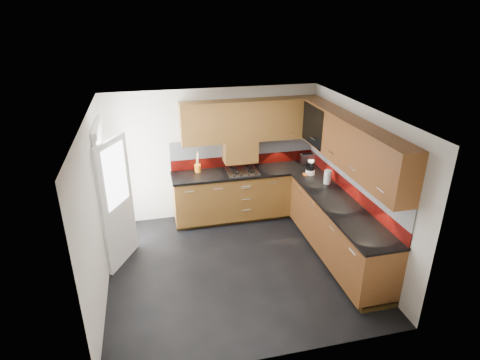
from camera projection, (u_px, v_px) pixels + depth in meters
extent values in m
cube|color=black|center=(236.00, 266.00, 6.20)|extent=(4.00, 3.80, 0.02)
cube|color=white|center=(236.00, 110.00, 5.21)|extent=(4.00, 3.80, 0.10)
cube|color=silver|center=(214.00, 153.00, 7.35)|extent=(4.00, 0.08, 2.64)
cube|color=silver|center=(276.00, 273.00, 4.07)|extent=(4.00, 0.08, 2.64)
cube|color=silver|center=(93.00, 211.00, 5.30)|extent=(0.08, 3.80, 2.64)
cube|color=silver|center=(360.00, 183.00, 6.12)|extent=(0.08, 3.80, 2.64)
cube|color=brown|center=(247.00, 194.00, 7.45)|extent=(2.70, 0.60, 0.95)
cube|color=brown|center=(337.00, 230.00, 6.25)|extent=(0.60, 2.60, 0.95)
cube|color=#392810|center=(247.00, 213.00, 7.65)|extent=(2.70, 0.54, 0.10)
cube|color=#392810|center=(337.00, 253.00, 6.43)|extent=(0.54, 2.60, 0.10)
cube|color=black|center=(247.00, 172.00, 7.26)|extent=(2.72, 0.62, 0.04)
cube|color=black|center=(340.00, 206.00, 6.05)|extent=(0.62, 2.60, 0.04)
cube|color=#680D09|center=(244.00, 160.00, 7.48)|extent=(2.70, 0.02, 0.20)
cube|color=silver|center=(244.00, 146.00, 7.37)|extent=(2.70, 0.02, 0.34)
cube|color=#680D09|center=(349.00, 188.00, 6.35)|extent=(0.02, 3.20, 0.20)
cube|color=silver|center=(351.00, 172.00, 6.24)|extent=(0.02, 3.20, 0.34)
cube|color=brown|center=(251.00, 120.00, 7.05)|extent=(2.50, 0.33, 0.72)
cube|color=brown|center=(351.00, 144.00, 5.85)|extent=(0.33, 2.87, 0.72)
cube|color=silver|center=(245.00, 135.00, 6.94)|extent=(1.80, 0.01, 0.16)
cube|color=silver|center=(339.00, 159.00, 5.87)|extent=(0.01, 2.00, 0.16)
cube|color=brown|center=(240.00, 151.00, 7.23)|extent=(0.60, 0.33, 0.40)
cube|color=black|center=(312.00, 125.00, 6.74)|extent=(0.01, 0.80, 0.66)
cube|color=#FFD18C|center=(329.00, 124.00, 6.80)|extent=(0.01, 0.76, 0.64)
cube|color=black|center=(322.00, 124.00, 6.76)|extent=(0.29, 0.76, 0.01)
cylinder|color=black|center=(329.00, 122.00, 6.50)|extent=(0.07, 0.07, 0.16)
cylinder|color=black|center=(325.00, 119.00, 6.63)|extent=(0.07, 0.07, 0.16)
cylinder|color=white|center=(321.00, 117.00, 6.77)|extent=(0.07, 0.07, 0.16)
cylinder|color=black|center=(318.00, 115.00, 6.90)|extent=(0.07, 0.07, 0.16)
cube|color=white|center=(106.00, 194.00, 6.19)|extent=(0.06, 0.95, 2.04)
cube|color=white|center=(117.00, 204.00, 5.93)|extent=(0.42, 0.73, 1.98)
cube|color=white|center=(116.00, 176.00, 5.75)|extent=(0.28, 0.50, 0.90)
cube|color=silver|center=(242.00, 171.00, 7.22)|extent=(0.56, 0.48, 0.02)
torus|color=black|center=(236.00, 173.00, 7.08)|extent=(0.12, 0.12, 0.02)
torus|color=black|center=(252.00, 171.00, 7.14)|extent=(0.12, 0.12, 0.02)
torus|color=black|center=(233.00, 168.00, 7.29)|extent=(0.12, 0.12, 0.02)
torus|color=black|center=(248.00, 167.00, 7.35)|extent=(0.12, 0.12, 0.02)
cube|color=black|center=(245.00, 175.00, 7.01)|extent=(0.42, 0.04, 0.02)
cylinder|color=orange|center=(198.00, 168.00, 7.18)|extent=(0.11, 0.11, 0.14)
cylinder|color=olive|center=(197.00, 159.00, 7.13)|extent=(0.05, 0.03, 0.28)
cylinder|color=olive|center=(198.00, 159.00, 7.13)|extent=(0.04, 0.04, 0.26)
cylinder|color=olive|center=(197.00, 158.00, 7.13)|extent=(0.06, 0.02, 0.30)
cylinder|color=olive|center=(198.00, 160.00, 7.13)|extent=(0.03, 0.05, 0.24)
cylinder|color=olive|center=(197.00, 159.00, 7.13)|extent=(0.05, 0.04, 0.27)
cube|color=silver|center=(308.00, 159.00, 7.57)|extent=(0.27, 0.18, 0.18)
cube|color=black|center=(308.00, 154.00, 7.53)|extent=(0.20, 0.04, 0.01)
cube|color=black|center=(307.00, 153.00, 7.57)|extent=(0.20, 0.04, 0.01)
cylinder|color=white|center=(310.00, 172.00, 7.09)|extent=(0.16, 0.16, 0.09)
cylinder|color=black|center=(310.00, 166.00, 7.05)|extent=(0.15, 0.15, 0.14)
cylinder|color=white|center=(311.00, 161.00, 7.01)|extent=(0.11, 0.11, 0.04)
cylinder|color=white|center=(327.00, 177.00, 6.70)|extent=(0.15, 0.15, 0.24)
cube|color=#D15617|center=(307.00, 174.00, 7.10)|extent=(0.16, 0.15, 0.02)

